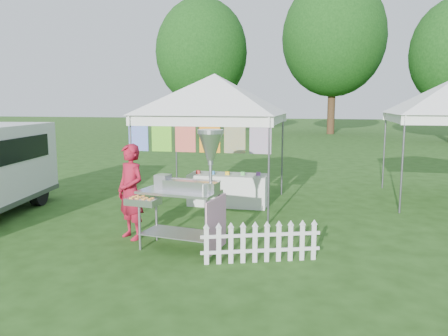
# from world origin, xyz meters

# --- Properties ---
(ground) EXTENTS (120.00, 120.00, 0.00)m
(ground) POSITION_xyz_m (0.00, 0.00, 0.00)
(ground) COLOR #204212
(ground) RESTS_ON ground
(canopy_main) EXTENTS (4.24, 4.24, 3.45)m
(canopy_main) POSITION_xyz_m (0.00, 3.49, 2.99)
(canopy_main) COLOR #59595E
(canopy_main) RESTS_ON ground
(tree_left) EXTENTS (6.40, 6.40, 9.53)m
(tree_left) POSITION_xyz_m (-6.00, 24.00, 5.83)
(tree_left) COLOR #362413
(tree_left) RESTS_ON ground
(tree_mid) EXTENTS (7.60, 7.60, 11.52)m
(tree_mid) POSITION_xyz_m (3.00, 28.00, 7.14)
(tree_mid) COLOR #362413
(tree_mid) RESTS_ON ground
(donut_cart) EXTENTS (1.50, 0.93, 1.95)m
(donut_cart) POSITION_xyz_m (0.40, 0.27, 1.15)
(donut_cart) COLOR gray
(donut_cart) RESTS_ON ground
(vendor) EXTENTS (0.72, 0.65, 1.66)m
(vendor) POSITION_xyz_m (-0.80, 0.67, 0.83)
(vendor) COLOR maroon
(vendor) RESTS_ON ground
(picket_fence) EXTENTS (1.70, 0.63, 0.56)m
(picket_fence) POSITION_xyz_m (1.57, 0.00, 0.29)
(picket_fence) COLOR silver
(picket_fence) RESTS_ON ground
(display_table) EXTENTS (1.80, 0.70, 0.72)m
(display_table) POSITION_xyz_m (0.32, 3.48, 0.36)
(display_table) COLOR white
(display_table) RESTS_ON ground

